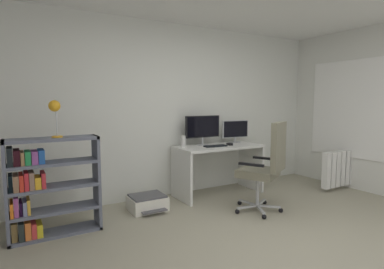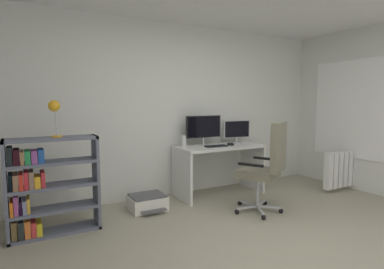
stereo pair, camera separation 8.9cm
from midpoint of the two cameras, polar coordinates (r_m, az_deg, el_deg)
name	(u,v)px [view 1 (the left image)]	position (r m, az deg, el deg)	size (l,w,h in m)	color
ground_plane	(287,257)	(3.24, 16.06, -20.63)	(5.34, 4.59, 0.02)	gray
wall_back	(172,110)	(4.81, -4.10, 4.38)	(5.34, 0.10, 2.58)	silver
window_pane	(352,109)	(5.72, 26.66, 4.16)	(0.01, 1.38, 1.49)	white
window_frame	(352,109)	(5.71, 26.62, 4.16)	(0.02, 1.46, 1.57)	white
desk	(218,159)	(4.83, 4.29, -4.49)	(1.33, 0.62, 0.76)	silver
monitor_main	(203,128)	(4.79, 1.42, 1.25)	(0.59, 0.18, 0.45)	#B2B5B7
monitor_secondary	(235,130)	(5.15, 7.37, 0.83)	(0.47, 0.18, 0.36)	#B2B5B7
keyboard	(215,146)	(4.67, 3.74, -2.09)	(0.34, 0.13, 0.02)	black
computer_mouse	(230,144)	(4.83, 6.33, -1.75)	(0.06, 0.10, 0.03)	black
desktop_speaker	(183,141)	(4.59, -2.16, -1.28)	(0.07, 0.07, 0.17)	silver
office_chair	(266,164)	(4.11, 12.76, -5.24)	(0.65, 0.68, 1.17)	#B7BABC
bookshelf	(43,189)	(3.69, -26.02, -8.82)	(0.92, 0.28, 1.05)	slate
desk_lamp	(55,109)	(3.59, -24.32, 4.17)	(0.13, 0.12, 0.39)	orange
printer	(148,203)	(4.28, -8.69, -12.13)	(0.47, 0.47, 0.20)	white
radiator	(345,167)	(5.74, 25.68, -5.42)	(1.06, 0.10, 0.57)	white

